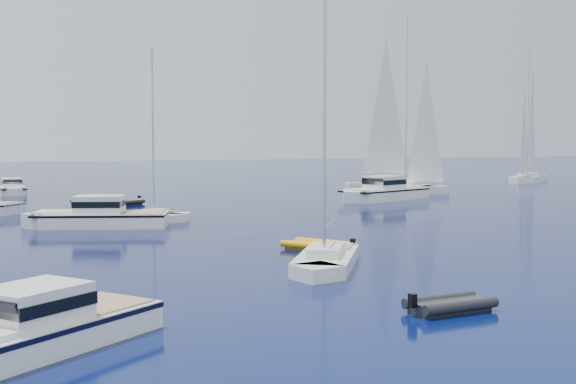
% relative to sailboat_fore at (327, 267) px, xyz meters
% --- Properties ---
extents(ground, '(400.00, 400.00, 0.00)m').
position_rel_sailboat_fore_xyz_m(ground, '(3.76, -8.47, 0.00)').
color(ground, '#091D57').
rests_on(ground, ground).
extents(motor_cruiser_left, '(8.56, 7.25, 2.27)m').
position_rel_sailboat_fore_xyz_m(motor_cruiser_left, '(-13.24, -9.00, 0.00)').
color(motor_cruiser_left, silver).
rests_on(motor_cruiser_left, ground).
extents(motor_cruiser_centre, '(10.68, 6.41, 2.68)m').
position_rel_sailboat_fore_xyz_m(motor_cruiser_centre, '(-7.25, 19.63, 0.00)').
color(motor_cruiser_centre, white).
rests_on(motor_cruiser_centre, ground).
extents(motor_cruiser_distant, '(11.99, 7.29, 3.01)m').
position_rel_sailboat_fore_xyz_m(motor_cruiser_distant, '(21.57, 31.82, 0.00)').
color(motor_cruiser_distant, white).
rests_on(motor_cruiser_distant, ground).
extents(motor_cruiser_horizon, '(2.86, 8.55, 2.22)m').
position_rel_sailboat_fore_xyz_m(motor_cruiser_horizon, '(-10.96, 54.86, 0.00)').
color(motor_cruiser_horizon, white).
rests_on(motor_cruiser_horizon, ground).
extents(sailboat_fore, '(7.02, 8.98, 13.49)m').
position_rel_sailboat_fore_xyz_m(sailboat_fore, '(0.00, 0.00, 0.00)').
color(sailboat_fore, white).
rests_on(sailboat_fore, ground).
extents(sailboat_centre, '(8.67, 5.56, 12.52)m').
position_rel_sailboat_fore_xyz_m(sailboat_centre, '(-3.99, 20.27, 0.00)').
color(sailboat_centre, white).
rests_on(sailboat_centre, ground).
extents(sailboat_sails_r, '(10.18, 13.51, 20.10)m').
position_rel_sailboat_fore_xyz_m(sailboat_sails_r, '(28.54, 41.07, 0.00)').
color(sailboat_sails_r, silver).
rests_on(sailboat_sails_r, ground).
extents(sailboat_sails_far, '(12.63, 10.59, 19.37)m').
position_rel_sailboat_fore_xyz_m(sailboat_sails_far, '(57.54, 52.48, 0.00)').
color(sailboat_sails_far, white).
rests_on(sailboat_sails_far, ground).
extents(tender_yellow, '(3.95, 4.48, 0.95)m').
position_rel_sailboat_fore_xyz_m(tender_yellow, '(1.91, 4.76, 0.00)').
color(tender_yellow, orange).
rests_on(tender_yellow, ground).
extents(tender_grey_near, '(3.17, 1.94, 0.95)m').
position_rel_sailboat_fore_xyz_m(tender_grey_near, '(-0.09, -9.47, 0.00)').
color(tender_grey_near, black).
rests_on(tender_grey_near, ground).
extents(tender_grey_far, '(4.33, 3.79, 0.95)m').
position_rel_sailboat_fore_xyz_m(tender_grey_far, '(-2.45, 36.09, 0.00)').
color(tender_grey_far, black).
rests_on(tender_grey_far, ground).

